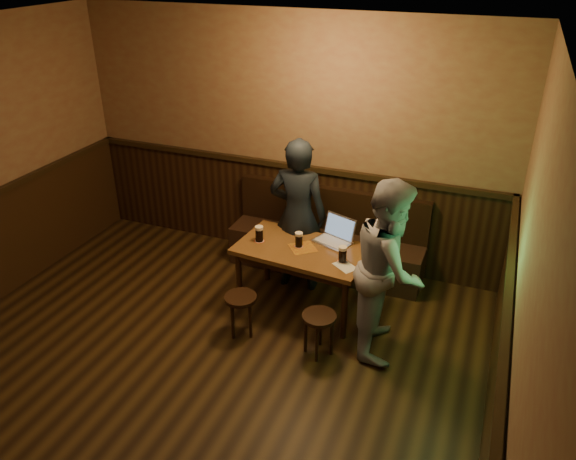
% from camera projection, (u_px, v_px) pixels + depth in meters
% --- Properties ---
extents(room, '(5.04, 6.04, 2.84)m').
position_uv_depth(room, '(148.00, 282.00, 4.07)').
color(room, black).
rests_on(room, ground).
extents(bench, '(2.20, 0.50, 0.95)m').
position_uv_depth(bench, '(326.00, 245.00, 6.38)').
color(bench, black).
rests_on(bench, ground).
extents(pub_table, '(1.35, 0.85, 0.70)m').
position_uv_depth(pub_table, '(303.00, 256.00, 5.59)').
color(pub_table, brown).
rests_on(pub_table, ground).
extents(stool_left, '(0.39, 0.39, 0.42)m').
position_uv_depth(stool_left, '(241.00, 304.00, 5.32)').
color(stool_left, black).
rests_on(stool_left, ground).
extents(stool_right, '(0.37, 0.37, 0.42)m').
position_uv_depth(stool_right, '(319.00, 323.00, 5.05)').
color(stool_right, black).
rests_on(stool_right, ground).
extents(pint_left, '(0.11, 0.11, 0.17)m').
position_uv_depth(pint_left, '(259.00, 234.00, 5.63)').
color(pint_left, '#B63A16').
rests_on(pint_left, pub_table).
extents(pint_mid, '(0.10, 0.10, 0.16)m').
position_uv_depth(pint_mid, '(299.00, 240.00, 5.54)').
color(pint_mid, '#B63A16').
rests_on(pint_mid, pub_table).
extents(pint_right, '(0.10, 0.10, 0.16)m').
position_uv_depth(pint_right, '(343.00, 254.00, 5.27)').
color(pint_right, '#B63A16').
rests_on(pint_right, pub_table).
extents(laptop, '(0.43, 0.39, 0.25)m').
position_uv_depth(laptop, '(336.00, 235.00, 5.64)').
color(laptop, silver).
rests_on(laptop, pub_table).
extents(menu, '(0.27, 0.25, 0.00)m').
position_uv_depth(menu, '(345.00, 266.00, 5.23)').
color(menu, silver).
rests_on(menu, pub_table).
extents(person_suit, '(0.64, 0.45, 1.69)m').
position_uv_depth(person_suit, '(298.00, 216.00, 5.86)').
color(person_suit, black).
rests_on(person_suit, ground).
extents(person_grey, '(0.74, 0.90, 1.67)m').
position_uv_depth(person_grey, '(389.00, 268.00, 4.94)').
color(person_grey, gray).
rests_on(person_grey, ground).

